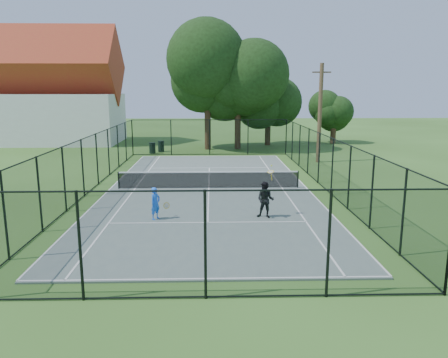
{
  "coord_description": "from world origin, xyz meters",
  "views": [
    {
      "loc": [
        0.19,
        -23.81,
        5.51
      ],
      "look_at": [
        0.77,
        -3.0,
        1.2
      ],
      "focal_mm": 35.0,
      "sensor_mm": 36.0,
      "label": 1
    }
  ],
  "objects_px": {
    "trash_bin_left": "(152,148)",
    "player_blue": "(156,203)",
    "utility_pole": "(320,113)",
    "player_black": "(265,200)",
    "trash_bin_right": "(161,146)",
    "tennis_net": "(209,179)"
  },
  "relations": [
    {
      "from": "tennis_net",
      "to": "player_blue",
      "type": "xyz_separation_m",
      "value": [
        -2.22,
        -5.84,
        0.17
      ]
    },
    {
      "from": "trash_bin_left",
      "to": "utility_pole",
      "type": "relative_size",
      "value": 0.13
    },
    {
      "from": "utility_pole",
      "to": "trash_bin_right",
      "type": "bearing_deg",
      "value": 154.73
    },
    {
      "from": "tennis_net",
      "to": "trash_bin_right",
      "type": "height_order",
      "value": "tennis_net"
    },
    {
      "from": "utility_pole",
      "to": "player_black",
      "type": "height_order",
      "value": "utility_pole"
    },
    {
      "from": "trash_bin_right",
      "to": "utility_pole",
      "type": "height_order",
      "value": "utility_pole"
    },
    {
      "from": "trash_bin_right",
      "to": "player_black",
      "type": "relative_size",
      "value": 0.43
    },
    {
      "from": "trash_bin_left",
      "to": "player_black",
      "type": "bearing_deg",
      "value": -69.3
    },
    {
      "from": "utility_pole",
      "to": "player_blue",
      "type": "distance_m",
      "value": 18.44
    },
    {
      "from": "trash_bin_left",
      "to": "utility_pole",
      "type": "height_order",
      "value": "utility_pole"
    },
    {
      "from": "trash_bin_right",
      "to": "player_blue",
      "type": "bearing_deg",
      "value": -84.15
    },
    {
      "from": "trash_bin_left",
      "to": "trash_bin_right",
      "type": "bearing_deg",
      "value": 56.94
    },
    {
      "from": "trash_bin_left",
      "to": "player_blue",
      "type": "height_order",
      "value": "player_blue"
    },
    {
      "from": "player_blue",
      "to": "player_black",
      "type": "distance_m",
      "value": 4.69
    },
    {
      "from": "trash_bin_right",
      "to": "player_black",
      "type": "xyz_separation_m",
      "value": [
        6.82,
        -20.75,
        0.36
      ]
    },
    {
      "from": "player_blue",
      "to": "player_black",
      "type": "relative_size",
      "value": 0.61
    },
    {
      "from": "player_black",
      "to": "tennis_net",
      "type": "bearing_deg",
      "value": 113.17
    },
    {
      "from": "trash_bin_right",
      "to": "player_blue",
      "type": "xyz_separation_m",
      "value": [
        2.13,
        -20.82,
        0.26
      ]
    },
    {
      "from": "tennis_net",
      "to": "player_blue",
      "type": "bearing_deg",
      "value": -110.8
    },
    {
      "from": "trash_bin_left",
      "to": "trash_bin_right",
      "type": "xyz_separation_m",
      "value": [
        0.64,
        0.99,
        0.02
      ]
    },
    {
      "from": "player_black",
      "to": "trash_bin_left",
      "type": "bearing_deg",
      "value": 110.7
    },
    {
      "from": "trash_bin_left",
      "to": "player_black",
      "type": "relative_size",
      "value": 0.42
    }
  ]
}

